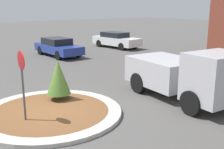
{
  "coord_description": "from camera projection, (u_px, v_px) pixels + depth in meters",
  "views": [
    {
      "loc": [
        9.02,
        -3.68,
        3.83
      ],
      "look_at": [
        0.9,
        2.1,
        1.36
      ],
      "focal_mm": 45.0,
      "sensor_mm": 36.0,
      "label": 1
    }
  ],
  "objects": [
    {
      "name": "ground_plane",
      "position": [
        50.0,
        114.0,
        10.12
      ],
      "size": [
        120.0,
        120.0,
        0.0
      ],
      "primitive_type": "plane",
      "color": "#514F4C"
    },
    {
      "name": "stop_sign",
      "position": [
        22.0,
        75.0,
        8.93
      ],
      "size": [
        0.62,
        0.07,
        2.46
      ],
      "color": "#4C4C51",
      "rests_on": "ground_plane"
    },
    {
      "name": "parked_sedan_white",
      "position": [
        116.0,
        40.0,
        25.84
      ],
      "size": [
        4.98,
        2.47,
        1.42
      ],
      "rotation": [
        0.0,
        0.0,
        0.14
      ],
      "color": "silver",
      "rests_on": "ground_plane"
    },
    {
      "name": "traffic_island",
      "position": [
        50.0,
        112.0,
        10.11
      ],
      "size": [
        5.16,
        5.16,
        0.14
      ],
      "color": "#BCB7AD",
      "rests_on": "ground_plane"
    },
    {
      "name": "island_shrub",
      "position": [
        58.0,
        77.0,
        11.11
      ],
      "size": [
        0.95,
        0.95,
        1.61
      ],
      "color": "brown",
      "rests_on": "traffic_island"
    },
    {
      "name": "utility_truck",
      "position": [
        184.0,
        74.0,
        11.45
      ],
      "size": [
        5.17,
        2.57,
        2.18
      ],
      "rotation": [
        0.0,
        0.0,
        -0.07
      ],
      "color": "#B2B2B7",
      "rests_on": "ground_plane"
    },
    {
      "name": "parked_sedan_blue",
      "position": [
        58.0,
        47.0,
        21.61
      ],
      "size": [
        4.78,
        2.11,
        1.37
      ],
      "rotation": [
        0.0,
        0.0,
        0.07
      ],
      "color": "navy",
      "rests_on": "ground_plane"
    }
  ]
}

